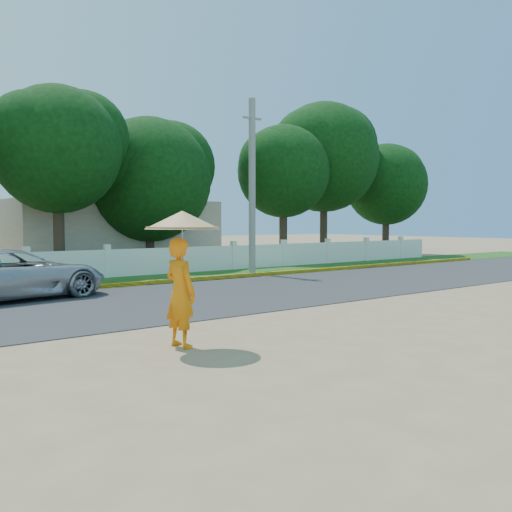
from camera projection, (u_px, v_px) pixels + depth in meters
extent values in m
plane|color=#9E8460|center=(310.00, 316.00, 13.15)|extent=(120.00, 120.00, 0.00)
cube|color=#38383A|center=(203.00, 296.00, 16.67)|extent=(60.00, 7.00, 0.02)
cube|color=#2D601E|center=(124.00, 281.00, 20.77)|extent=(60.00, 3.50, 0.03)
cube|color=yellow|center=(146.00, 283.00, 19.44)|extent=(40.00, 0.18, 0.16)
cube|color=silver|center=(107.00, 264.00, 21.87)|extent=(40.00, 0.10, 1.10)
cube|color=#B7AD99|center=(107.00, 233.00, 28.99)|extent=(10.00, 6.00, 3.20)
cylinder|color=gray|center=(252.00, 187.00, 23.29)|extent=(0.28, 0.28, 7.17)
imported|color=#AAADB3|center=(13.00, 274.00, 15.84)|extent=(5.46, 3.20, 1.43)
imported|color=orange|center=(180.00, 293.00, 9.89)|extent=(0.54, 0.75, 1.91)
cylinder|color=gray|center=(183.00, 250.00, 9.88)|extent=(0.03, 0.03, 1.24)
cone|color=tan|center=(182.00, 220.00, 9.85)|extent=(1.31, 1.31, 0.32)
cylinder|color=#473828|center=(386.00, 231.00, 36.99)|extent=(0.44, 0.44, 3.12)
sphere|color=#0E3E10|center=(386.00, 184.00, 36.81)|extent=(5.23, 5.23, 5.23)
cylinder|color=#473828|center=(59.00, 230.00, 22.76)|extent=(0.44, 0.44, 3.64)
sphere|color=#0E3E10|center=(57.00, 149.00, 22.56)|extent=(5.07, 5.07, 5.07)
cylinder|color=#473828|center=(283.00, 229.00, 31.13)|extent=(0.44, 0.44, 3.51)
sphere|color=#0E3E10|center=(283.00, 171.00, 30.94)|extent=(5.03, 5.03, 5.03)
cylinder|color=#473828|center=(324.00, 223.00, 33.92)|extent=(0.44, 0.44, 4.18)
sphere|color=#0E3E10|center=(324.00, 157.00, 33.68)|extent=(6.47, 6.47, 6.47)
cylinder|color=#473828|center=(150.00, 240.00, 27.19)|extent=(0.44, 0.44, 2.53)
sphere|color=#0E3E10|center=(149.00, 180.00, 27.01)|extent=(5.90, 5.90, 5.90)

